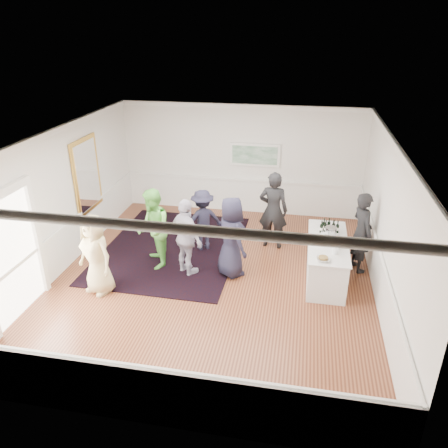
% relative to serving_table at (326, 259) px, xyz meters
% --- Properties ---
extents(floor, '(8.00, 8.00, 0.00)m').
position_rel_serving_table_xyz_m(floor, '(-2.45, -0.55, -0.46)').
color(floor, brown).
rests_on(floor, ground).
extents(ceiling, '(7.00, 8.00, 0.02)m').
position_rel_serving_table_xyz_m(ceiling, '(-2.45, -0.55, 2.74)').
color(ceiling, white).
rests_on(ceiling, wall_back).
extents(wall_left, '(0.02, 8.00, 3.20)m').
position_rel_serving_table_xyz_m(wall_left, '(-5.95, -0.55, 1.14)').
color(wall_left, white).
rests_on(wall_left, floor).
extents(wall_right, '(0.02, 8.00, 3.20)m').
position_rel_serving_table_xyz_m(wall_right, '(1.05, -0.55, 1.14)').
color(wall_right, white).
rests_on(wall_right, floor).
extents(wall_back, '(7.00, 0.02, 3.20)m').
position_rel_serving_table_xyz_m(wall_back, '(-2.45, 3.45, 1.14)').
color(wall_back, white).
rests_on(wall_back, floor).
extents(wall_front, '(7.00, 0.02, 3.20)m').
position_rel_serving_table_xyz_m(wall_front, '(-2.45, -4.55, 1.14)').
color(wall_front, white).
rests_on(wall_front, floor).
extents(wainscoting, '(7.00, 8.00, 1.00)m').
position_rel_serving_table_xyz_m(wainscoting, '(-2.45, -0.55, 0.04)').
color(wainscoting, white).
rests_on(wainscoting, floor).
extents(mirror, '(0.05, 1.25, 1.85)m').
position_rel_serving_table_xyz_m(mirror, '(-5.91, 0.75, 1.34)').
color(mirror, gold).
rests_on(mirror, wall_left).
extents(doorway, '(0.10, 1.78, 2.56)m').
position_rel_serving_table_xyz_m(doorway, '(-5.90, -2.45, 0.96)').
color(doorway, white).
rests_on(doorway, wall_left).
extents(landscape_painting, '(1.44, 0.06, 0.66)m').
position_rel_serving_table_xyz_m(landscape_painting, '(-2.05, 3.40, 1.32)').
color(landscape_painting, white).
rests_on(landscape_painting, wall_back).
extents(area_rug, '(3.37, 4.39, 0.02)m').
position_rel_serving_table_xyz_m(area_rug, '(-3.79, 0.69, -0.45)').
color(area_rug, black).
rests_on(area_rug, floor).
extents(serving_table, '(0.85, 2.23, 0.90)m').
position_rel_serving_table_xyz_m(serving_table, '(0.00, 0.00, 0.00)').
color(serving_table, silver).
rests_on(serving_table, floor).
extents(bartender, '(0.68, 0.81, 1.88)m').
position_rel_serving_table_xyz_m(bartender, '(0.75, 0.51, 0.48)').
color(bartender, black).
rests_on(bartender, floor).
extents(guest_tan, '(1.01, 0.86, 1.76)m').
position_rel_serving_table_xyz_m(guest_tan, '(-4.73, -1.46, 0.42)').
color(guest_tan, tan).
rests_on(guest_tan, floor).
extents(guest_green, '(1.04, 1.14, 1.89)m').
position_rel_serving_table_xyz_m(guest_green, '(-3.92, -0.20, 0.49)').
color(guest_green, '#67C74F').
rests_on(guest_green, floor).
extents(guest_lilac, '(1.09, 1.01, 1.80)m').
position_rel_serving_table_xyz_m(guest_lilac, '(-3.08, -0.40, 0.44)').
color(guest_lilac, '#B1ACC0').
rests_on(guest_lilac, floor).
extents(guest_dark_a, '(1.17, 1.03, 1.57)m').
position_rel_serving_table_xyz_m(guest_dark_a, '(-3.01, 0.83, 0.33)').
color(guest_dark_a, black).
rests_on(guest_dark_a, floor).
extents(guest_dark_b, '(0.77, 0.55, 1.99)m').
position_rel_serving_table_xyz_m(guest_dark_b, '(-1.31, 1.29, 0.54)').
color(guest_dark_b, black).
rests_on(guest_dark_b, floor).
extents(guest_navy, '(1.02, 1.08, 1.86)m').
position_rel_serving_table_xyz_m(guest_navy, '(-2.10, -0.24, 0.47)').
color(guest_navy, black).
rests_on(guest_navy, floor).
extents(wine_bottles, '(0.43, 0.25, 0.31)m').
position_rel_serving_table_xyz_m(wine_bottles, '(0.02, 0.49, 0.60)').
color(wine_bottles, black).
rests_on(wine_bottles, serving_table).
extents(juice_pitchers, '(0.40, 0.59, 0.24)m').
position_rel_serving_table_xyz_m(juice_pitchers, '(0.01, -0.29, 0.57)').
color(juice_pitchers, '#7EA83C').
rests_on(juice_pitchers, serving_table).
extents(ice_bucket, '(0.26, 0.26, 0.25)m').
position_rel_serving_table_xyz_m(ice_bucket, '(0.04, 0.19, 0.56)').
color(ice_bucket, silver).
rests_on(ice_bucket, serving_table).
extents(nut_bowl, '(0.28, 0.28, 0.08)m').
position_rel_serving_table_xyz_m(nut_bowl, '(-0.13, -0.88, 0.49)').
color(nut_bowl, white).
rests_on(nut_bowl, serving_table).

